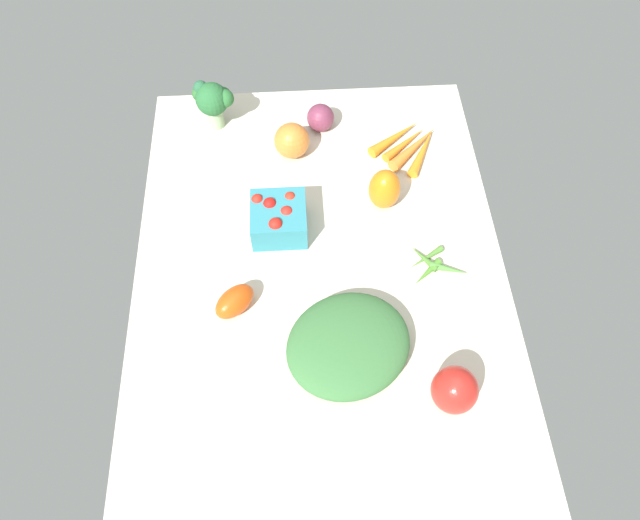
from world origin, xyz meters
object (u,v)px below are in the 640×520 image
heirloom_tomato_orange (292,141)px  broccoli_head (213,100)px  red_onion_center (320,118)px  okra_pile (433,265)px  bell_pepper_orange (384,189)px  roma_tomato (235,301)px  bell_pepper_red (455,390)px  leafy_greens_clump (348,345)px  berry_basket (279,218)px  carrot_bunch (409,145)px

heirloom_tomato_orange → broccoli_head: (-10.43, -17.82, 3.69)cm
red_onion_center → okra_pile: bearing=26.8°
bell_pepper_orange → roma_tomato: bearing=-53.0°
bell_pepper_red → red_onion_center: bearing=-164.2°
roma_tomato → red_onion_center: size_ratio=1.34×
bell_pepper_orange → leafy_greens_clump: bell_pepper_orange is taller
red_onion_center → leafy_greens_clump: bearing=1.7°
heirloom_tomato_orange → bell_pepper_red: 66.22cm
okra_pile → red_onion_center: red_onion_center is taller
broccoli_head → red_onion_center: (2.66, 24.85, -4.52)cm
berry_basket → bell_pepper_orange: bearing=103.1°
carrot_bunch → leafy_greens_clump: bearing=-20.3°
heirloom_tomato_orange → leafy_greens_clump: (50.57, 8.75, -0.87)cm
bell_pepper_orange → bell_pepper_red: bearing=9.0°
carrot_bunch → okra_pile: carrot_bunch is taller
carrot_bunch → bell_pepper_red: bearing=-1.0°
carrot_bunch → bell_pepper_red: bell_pepper_red is taller
leafy_greens_clump → red_onion_center: same height
bell_pepper_orange → carrot_bunch: 18.15cm
berry_basket → roma_tomato: size_ratio=1.32×
bell_pepper_orange → red_onion_center: bell_pepper_orange is taller
heirloom_tomato_orange → broccoli_head: bearing=-120.4°
bell_pepper_orange → broccoli_head: broccoli_head is taller
red_onion_center → heirloom_tomato_orange: bearing=-42.1°
berry_basket → bell_pepper_orange: 23.45cm
leafy_greens_clump → red_onion_center: (-58.34, -1.72, 0.04)cm
bell_pepper_orange → bell_pepper_red: size_ratio=1.07×
heirloom_tomato_orange → roma_tomato: bearing=-17.3°
okra_pile → broccoli_head: bearing=-133.7°
berry_basket → bell_pepper_red: bell_pepper_red is taller
leafy_greens_clump → roma_tomato: leafy_greens_clump is taller
okra_pile → bell_pepper_red: size_ratio=1.33×
berry_basket → roma_tomato: 20.71cm
bell_pepper_red → heirloom_tomato_orange: bearing=-156.5°
leafy_greens_clump → red_onion_center: 58.37cm
leafy_greens_clump → bell_pepper_red: size_ratio=2.51×
bell_pepper_orange → bell_pepper_red: (44.68, 7.05, -0.35)cm
broccoli_head → bell_pepper_red: size_ratio=1.28×
okra_pile → bell_pepper_red: (27.69, -1.29, 3.87)cm
berry_basket → roma_tomato: bearing=-25.7°
bell_pepper_orange → leafy_greens_clump: size_ratio=0.43×
bell_pepper_red → red_onion_center: (-68.50, -19.36, -1.44)cm
okra_pile → bell_pepper_orange: bearing=-153.9°
leafy_greens_clump → broccoli_head: bearing=-156.5°
berry_basket → leafy_greens_clump: bearing=22.7°
berry_basket → broccoli_head: 35.12cm
broccoli_head → okra_pile: bearing=46.3°
broccoli_head → bell_pepper_red: (71.16, 44.21, -3.09)cm
carrot_bunch → bell_pepper_orange: bearing=-27.1°
berry_basket → carrot_bunch: berry_basket is taller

